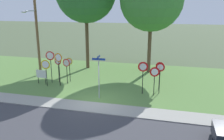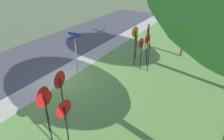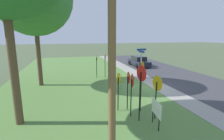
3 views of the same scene
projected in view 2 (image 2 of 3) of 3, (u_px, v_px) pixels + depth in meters
The scene contains 16 objects.
ground_plane at pixel (69, 80), 12.97m from camera, with size 160.00×160.00×0.00m, color #4C5B3D.
road_asphalt at pixel (19, 63), 15.11m from camera, with size 44.00×6.40×0.01m, color #3D3D42.
sidewalk_strip at pixel (59, 76), 13.31m from camera, with size 44.00×1.60×0.06m, color #99968C.
grass_median at pixel (160, 109), 10.28m from camera, with size 44.00×12.00×0.04m, color #567F3D.
stop_sign_near_left at pixel (135, 38), 13.89m from camera, with size 0.72×0.15×2.81m.
stop_sign_near_right at pixel (141, 47), 13.52m from camera, with size 0.67×0.12×2.22m.
stop_sign_far_left at pixel (149, 50), 13.29m from camera, with size 0.60×0.10×2.18m.
stop_sign_far_center at pixel (136, 38), 15.03m from camera, with size 0.77×0.12×2.26m.
stop_sign_far_right at pixel (148, 34), 14.45m from camera, with size 0.77×0.14×2.83m.
stop_sign_center_tall at pixel (148, 43), 14.09m from camera, with size 0.66×0.14×2.29m.
yield_sign_near_left at pixel (45, 105), 7.56m from camera, with size 0.68×0.13×2.45m.
yield_sign_near_right at pixel (60, 85), 8.66m from camera, with size 0.77×0.12×2.56m.
yield_sign_far_left at pixel (65, 114), 7.26m from camera, with size 0.69×0.12×2.31m.
yield_sign_far_right at pixel (44, 100), 8.15m from camera, with size 0.73×0.14×2.24m.
street_name_post at pixel (76, 55), 11.66m from camera, with size 0.96×0.82×3.18m.
notice_board at pixel (144, 47), 15.76m from camera, with size 1.09×0.19×1.25m.
Camera 2 is at (8.34, 8.03, 6.49)m, focal length 32.73 mm.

